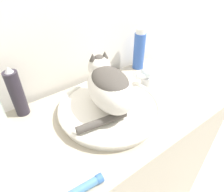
% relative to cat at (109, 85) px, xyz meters
% --- Properties ---
extents(vanity_counter, '(0.92, 0.52, 0.82)m').
position_rel_cat_xyz_m(vanity_counter, '(0.01, -0.02, -0.53)').
color(vanity_counter, '#B2A893').
rests_on(vanity_counter, ground_plane).
extents(sink_basin, '(0.42, 0.42, 0.04)m').
position_rel_cat_xyz_m(sink_basin, '(-0.00, -0.01, -0.11)').
color(sink_basin, white).
rests_on(sink_basin, vanity_counter).
extents(cat, '(0.29, 0.29, 0.18)m').
position_rel_cat_xyz_m(cat, '(0.00, 0.00, 0.00)').
color(cat, silver).
rests_on(cat, sink_basin).
extents(faucet, '(0.12, 0.05, 0.12)m').
position_rel_cat_xyz_m(faucet, '(0.23, 0.03, -0.06)').
color(faucet, silver).
rests_on(faucet, vanity_counter).
extents(shampoo_bottle_tall, '(0.06, 0.06, 0.22)m').
position_rel_cat_xyz_m(shampoo_bottle_tall, '(0.34, 0.20, -0.02)').
color(shampoo_bottle_tall, '#335BB7').
rests_on(shampoo_bottle_tall, vanity_counter).
extents(hairspray_can_black, '(0.05, 0.05, 0.21)m').
position_rel_cat_xyz_m(hairspray_can_black, '(-0.29, 0.20, -0.03)').
color(hairspray_can_black, '#28232D').
rests_on(hairspray_can_black, vanity_counter).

